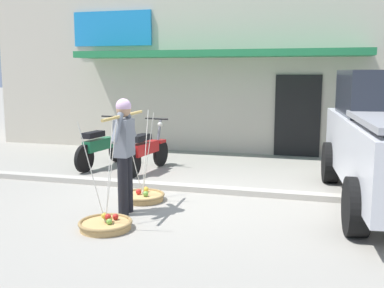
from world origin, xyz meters
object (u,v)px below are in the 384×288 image
fruit_vendor (124,148)px  fruit_basket_right_side (106,224)px  motorcycle_nearest_shop (100,147)px  motorcycle_second_in_row (146,150)px  fruit_basket_left_side (143,196)px

fruit_vendor → fruit_basket_right_side: (0.02, -0.71, -0.90)m
motorcycle_nearest_shop → motorcycle_second_in_row: size_ratio=1.00×
fruit_vendor → fruit_basket_right_side: size_ratio=1.17×
fruit_basket_left_side → fruit_basket_right_side: size_ratio=1.00×
fruit_basket_right_side → motorcycle_nearest_shop: size_ratio=0.80×
motorcycle_nearest_shop → fruit_basket_left_side: bearing=-49.9°
fruit_vendor → motorcycle_second_in_row: bearing=105.0°
fruit_basket_right_side → motorcycle_second_in_row: (-0.75, 3.45, 0.38)m
fruit_basket_left_side → motorcycle_second_in_row: 2.18m
fruit_basket_right_side → motorcycle_nearest_shop: (-1.90, 3.63, 0.38)m
motorcycle_second_in_row → fruit_basket_right_side: bearing=-77.7°
fruit_basket_left_side → motorcycle_second_in_row: bearing=109.5°
fruit_vendor → motorcycle_second_in_row: (-0.73, 2.74, -0.52)m
fruit_vendor → motorcycle_nearest_shop: 3.51m
motorcycle_second_in_row → motorcycle_nearest_shop: bearing=170.8°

